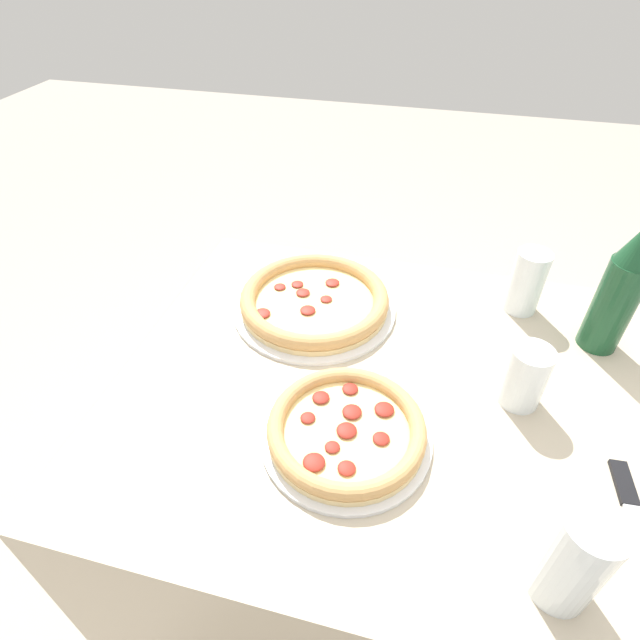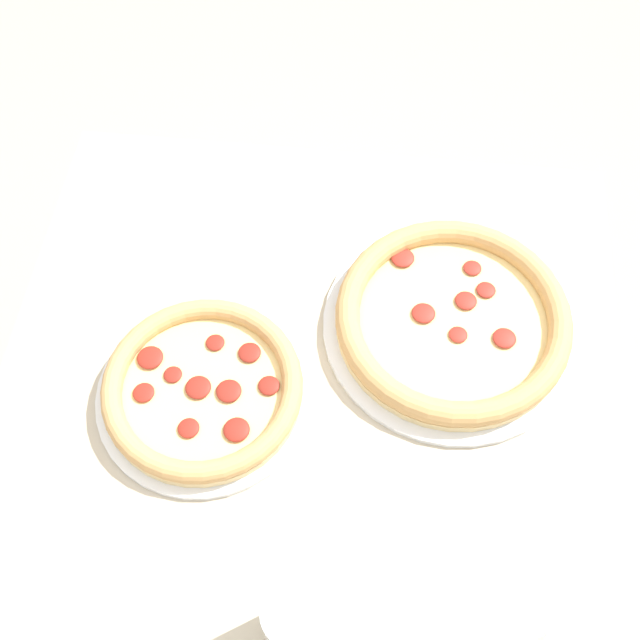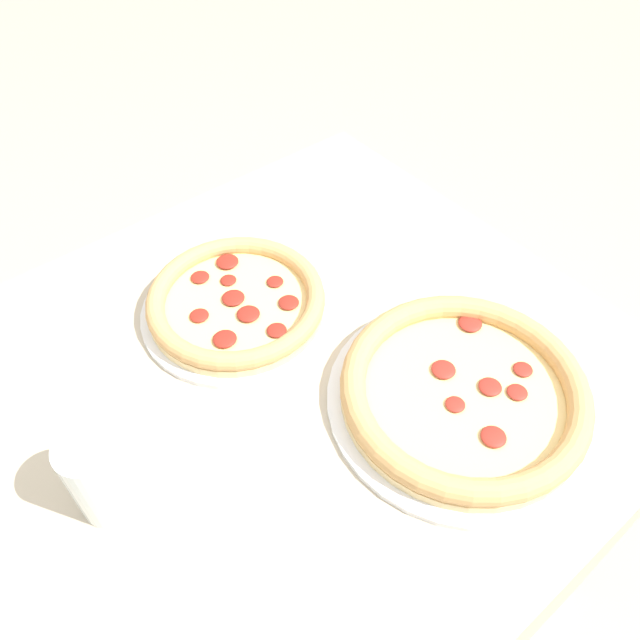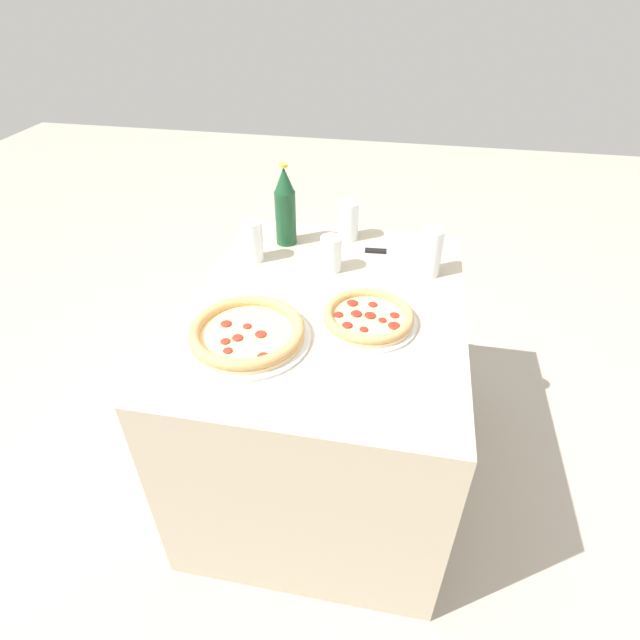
{
  "view_description": "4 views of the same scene",
  "coord_description": "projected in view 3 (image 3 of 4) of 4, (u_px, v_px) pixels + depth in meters",
  "views": [
    {
      "loc": [
        0.0,
        -0.61,
        1.39
      ],
      "look_at": [
        -0.17,
        0.06,
        0.8
      ],
      "focal_mm": 28.0,
      "sensor_mm": 36.0,
      "label": 1
    },
    {
      "loc": [
        0.34,
        0.06,
        1.65
      ],
      "look_at": [
        -0.17,
        0.01,
        0.79
      ],
      "focal_mm": 45.0,
      "sensor_mm": 36.0,
      "label": 2
    },
    {
      "loc": [
        0.21,
        0.42,
        1.39
      ],
      "look_at": [
        -0.13,
        -0.0,
        0.79
      ],
      "focal_mm": 35.0,
      "sensor_mm": 36.0,
      "label": 3
    },
    {
      "loc": [
        -1.2,
        -0.21,
        1.56
      ],
      "look_at": [
        -0.17,
        -0.01,
        0.79
      ],
      "focal_mm": 28.0,
      "sensor_mm": 36.0,
      "label": 4
    }
  ],
  "objects": [
    {
      "name": "ground_plane",
      "position": [
        274.0,
        595.0,
        1.33
      ],
      "size": [
        8.0,
        8.0,
        0.0
      ],
      "primitive_type": "plane",
      "color": "#A89E8E"
    },
    {
      "name": "table",
      "position": [
        262.0,
        522.0,
        1.06
      ],
      "size": [
        1.02,
        0.8,
        0.73
      ],
      "color": "#B7A88E",
      "rests_on": "ground_plane"
    },
    {
      "name": "pizza_pepperoni",
      "position": [
        237.0,
        303.0,
        0.88
      ],
      "size": [
        0.27,
        0.27,
        0.04
      ],
      "color": "silver",
      "rests_on": "table"
    },
    {
      "name": "pizza_veggie",
      "position": [
        464.0,
        393.0,
        0.77
      ],
      "size": [
        0.34,
        0.34,
        0.05
      ],
      "color": "silver",
      "rests_on": "table"
    },
    {
      "name": "glass_lemonade",
      "position": [
        102.0,
        476.0,
        0.66
      ],
      "size": [
        0.07,
        0.07,
        0.11
      ],
      "color": "white",
      "rests_on": "table"
    }
  ]
}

